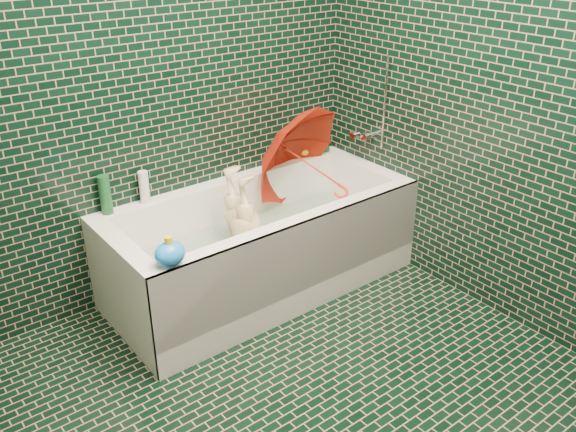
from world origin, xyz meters
TOP-DOWN VIEW (x-y plane):
  - floor at (0.00, 0.00)m, footprint 2.80×2.80m
  - wall_back at (0.00, 1.40)m, footprint 2.80×0.00m
  - wall_right at (1.30, 0.00)m, footprint 0.00×2.80m
  - bathtub at (0.45, 1.01)m, footprint 1.70×0.75m
  - bath_mat at (0.45, 1.02)m, footprint 1.35×0.47m
  - water at (0.45, 1.02)m, footprint 1.48×0.53m
  - faucet at (1.26, 1.02)m, footprint 0.18×0.19m
  - child at (0.36, 1.01)m, footprint 0.90×0.44m
  - umbrella at (0.87, 1.09)m, footprint 0.91×0.91m
  - soap_bottle_a at (1.13, 1.36)m, footprint 0.12×0.12m
  - soap_bottle_b at (1.14, 1.34)m, footprint 0.10×0.10m
  - soap_bottle_c at (1.17, 1.33)m, footprint 0.16×0.16m
  - bottle_right_tall at (1.12, 1.35)m, footprint 0.06×0.06m
  - bottle_right_pump at (1.15, 1.36)m, footprint 0.06×0.06m
  - bottle_left_tall at (-0.27, 1.36)m, footprint 0.08×0.08m
  - bottle_left_short at (-0.06, 1.35)m, footprint 0.06×0.06m
  - rubber_duck at (1.04, 1.36)m, footprint 0.11×0.07m
  - bath_toy at (-0.26, 0.70)m, footprint 0.17×0.15m

SIDE VIEW (x-z plane):
  - floor at x=0.00m, z-range 0.00..0.00m
  - bath_mat at x=0.45m, z-range 0.15..0.16m
  - bathtub at x=0.45m, z-range -0.06..0.49m
  - water at x=0.45m, z-range 0.30..0.30m
  - child at x=0.36m, z-range 0.16..0.46m
  - soap_bottle_a at x=1.13m, z-range 0.42..0.68m
  - soap_bottle_b at x=1.14m, z-range 0.45..0.65m
  - soap_bottle_c at x=1.17m, z-range 0.46..0.64m
  - rubber_duck at x=1.04m, z-range 0.55..0.63m
  - bath_toy at x=-0.26m, z-range 0.54..0.68m
  - umbrella at x=0.87m, z-range 0.14..1.08m
  - bottle_left_short at x=-0.06m, z-range 0.55..0.73m
  - bottle_right_pump at x=1.15m, z-range 0.55..0.73m
  - bottle_left_tall at x=-0.27m, z-range 0.55..0.75m
  - bottle_right_tall at x=1.12m, z-range 0.55..0.77m
  - faucet at x=1.26m, z-range 0.50..1.05m
  - wall_back at x=0.00m, z-range -0.15..2.65m
  - wall_right at x=1.30m, z-range -0.15..2.65m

